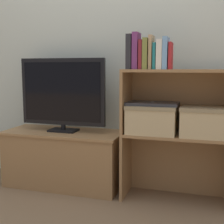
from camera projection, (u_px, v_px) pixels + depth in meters
name	position (u px, v px, depth m)	size (l,w,h in m)	color
ground_plane	(106.00, 200.00, 2.24)	(16.00, 16.00, 0.00)	brown
wall_back	(121.00, 35.00, 2.47)	(10.00, 0.05, 2.40)	#B2BCB2
tv_stand	(64.00, 158.00, 2.51)	(0.94, 0.40, 0.44)	olive
tv	(63.00, 93.00, 2.43)	(0.69, 0.14, 0.57)	black
bookshelf_lower_tier	(178.00, 157.00, 2.26)	(0.78, 0.31, 0.49)	olive
bookshelf_upper_tier	(180.00, 93.00, 2.20)	(0.78, 0.31, 0.45)	olive
book_charcoal	(130.00, 52.00, 2.15)	(0.04, 0.13, 0.24)	#232328
book_plum	(136.00, 51.00, 2.14)	(0.04, 0.12, 0.25)	#6B2D66
book_maroon	(142.00, 55.00, 2.13)	(0.02, 0.14, 0.20)	maroon
book_olive	(146.00, 54.00, 2.12)	(0.03, 0.15, 0.21)	olive
book_tan	(151.00, 52.00, 2.11)	(0.02, 0.12, 0.23)	tan
book_teal	(155.00, 56.00, 2.10)	(0.02, 0.14, 0.17)	#1E7075
book_ivory	(160.00, 55.00, 2.09)	(0.04, 0.16, 0.19)	silver
book_skyblue	(166.00, 53.00, 2.08)	(0.03, 0.16, 0.21)	#709ECC
book_crimson	(171.00, 56.00, 2.07)	(0.02, 0.13, 0.18)	#B22328
storage_basket_left	(152.00, 118.00, 2.21)	(0.35, 0.28, 0.20)	tan
storage_basket_right	(207.00, 120.00, 2.10)	(0.35, 0.28, 0.20)	tan
laptop	(153.00, 104.00, 2.19)	(0.36, 0.21, 0.02)	#2D2D33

